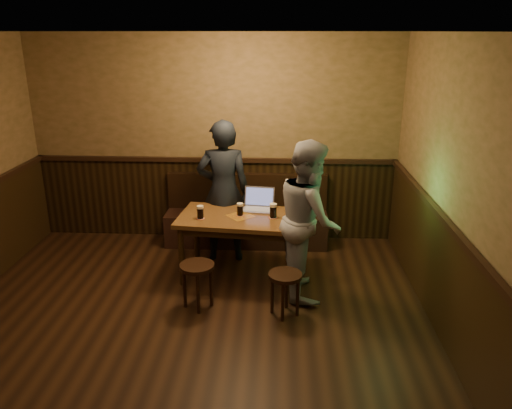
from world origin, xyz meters
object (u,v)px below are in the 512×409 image
Objects in this scene: bench at (247,221)px; stool_left at (197,273)px; person_grey at (309,219)px; pint_right at (273,211)px; person_suit at (224,191)px; stool_right at (285,282)px; pint_left at (200,212)px; pub_table at (241,224)px; pint_mid at (240,209)px; laptop at (259,204)px.

bench is 4.43× the size of stool_left.
person_grey reaches higher than stool_left.
pint_right is 0.09× the size of person_suit.
person_grey is at bearing 63.95° from stool_right.
person_suit reaches higher than pint_left.
pub_table is (-0.00, -1.00, 0.35)m from bench.
stool_left is 1.34m from person_suit.
person_grey is at bearing 136.47° from person_suit.
bench is at bearing 95.89° from pub_table.
bench is 1.26× the size of person_grey.
pub_table is 0.18m from pint_mid.
pint_mid is at bearing 15.13° from pint_left.
bench is at bearing 25.84° from person_grey.
pint_right reaches higher than pint_left.
bench is at bearing 105.68° from stool_right.
person_grey is (0.78, -1.34, 0.56)m from bench.
bench is 1.06m from pub_table.
bench is 14.34× the size of pint_mid.
pint_right reaches higher than stool_left.
stool_left is (-0.40, -0.75, -0.27)m from pub_table.
pub_table is at bearing 174.75° from pint_right.
person_suit is at bearing 46.82° from person_grey.
bench is 5.58× the size of laptop.
person_suit reaches higher than pub_table.
pint_right is 0.34m from laptop.
laptop is at bearing 39.91° from person_grey.
pub_table is at bearing 62.04° from person_grey.
pub_table is 8.78× the size of pint_right.
person_suit is 1.04× the size of person_grey.
pint_right is at bearing -50.83° from laptop.
laptop is (0.21, 0.24, -0.01)m from pint_mid.
person_grey is at bearing -38.93° from laptop.
pub_table reaches higher than stool_left.
pint_mid is 0.39× the size of laptop.
stool_left is 1.26× the size of laptop.
stool_left is 3.17× the size of pint_left.
pint_mid is (-0.53, 0.88, 0.47)m from stool_right.
person_suit reaches higher than pint_right.
pub_table is 9.63× the size of pint_left.
stool_right is at bearing -52.87° from pub_table.
person_suit reaches higher than bench.
pint_mid is 0.89× the size of pint_right.
person_suit is (-0.25, 0.49, 0.24)m from pub_table.
stool_left is 0.28× the size of person_grey.
person_grey is at bearing -17.86° from pub_table.
stool_left is 3.24× the size of pint_mid.
pub_table is at bearing 112.59° from person_suit.
stool_left is at bearing 78.46° from person_suit.
pint_mid is (0.45, 0.12, -0.00)m from pint_left.
pint_mid is (-0.01, -0.98, 0.53)m from bench.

